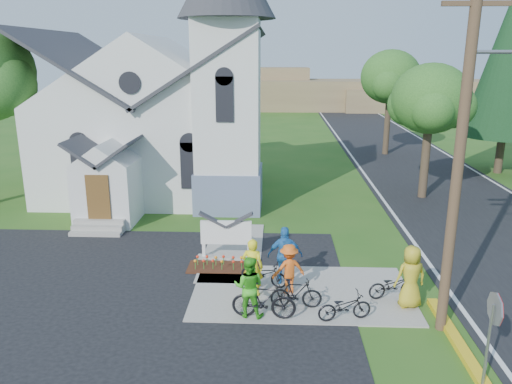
{
  "coord_description": "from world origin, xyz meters",
  "views": [
    {
      "loc": [
        0.65,
        -14.19,
        7.45
      ],
      "look_at": [
        -0.16,
        5.0,
        2.12
      ],
      "focal_mm": 35.0,
      "sensor_mm": 36.0,
      "label": 1
    }
  ],
  "objects_px": {
    "bike_3": "(296,293)",
    "cyclist_1": "(249,287)",
    "utility_pole": "(464,138)",
    "stop_sign": "(493,322)",
    "cyclist_3": "(289,269)",
    "bike_0": "(264,273)",
    "cyclist_4": "(411,277)",
    "cyclist_0": "(252,267)",
    "church_sign": "(226,233)",
    "bike_4": "(393,285)",
    "bike_2": "(345,306)",
    "bike_1": "(264,300)",
    "cyclist_2": "(285,255)"
  },
  "relations": [
    {
      "from": "bike_3",
      "to": "cyclist_1",
      "type": "bearing_deg",
      "value": 110.9
    },
    {
      "from": "utility_pole",
      "to": "stop_sign",
      "type": "relative_size",
      "value": 4.03
    },
    {
      "from": "cyclist_1",
      "to": "cyclist_3",
      "type": "bearing_deg",
      "value": -120.12
    },
    {
      "from": "bike_0",
      "to": "cyclist_4",
      "type": "distance_m",
      "value": 4.64
    },
    {
      "from": "cyclist_0",
      "to": "bike_3",
      "type": "relative_size",
      "value": 1.21
    },
    {
      "from": "church_sign",
      "to": "bike_0",
      "type": "relative_size",
      "value": 1.37
    },
    {
      "from": "bike_3",
      "to": "bike_4",
      "type": "distance_m",
      "value": 3.15
    },
    {
      "from": "stop_sign",
      "to": "bike_2",
      "type": "relative_size",
      "value": 1.56
    },
    {
      "from": "cyclist_4",
      "to": "bike_4",
      "type": "height_order",
      "value": "cyclist_4"
    },
    {
      "from": "cyclist_0",
      "to": "cyclist_3",
      "type": "relative_size",
      "value": 1.15
    },
    {
      "from": "utility_pole",
      "to": "bike_1",
      "type": "relative_size",
      "value": 5.35
    },
    {
      "from": "church_sign",
      "to": "cyclist_2",
      "type": "xyz_separation_m",
      "value": [
        2.16,
        -2.06,
        0.01
      ]
    },
    {
      "from": "church_sign",
      "to": "utility_pole",
      "type": "relative_size",
      "value": 0.22
    },
    {
      "from": "utility_pole",
      "to": "cyclist_4",
      "type": "bearing_deg",
      "value": 119.27
    },
    {
      "from": "bike_0",
      "to": "bike_4",
      "type": "relative_size",
      "value": 1.01
    },
    {
      "from": "cyclist_2",
      "to": "bike_2",
      "type": "relative_size",
      "value": 1.24
    },
    {
      "from": "bike_0",
      "to": "cyclist_3",
      "type": "distance_m",
      "value": 1.02
    },
    {
      "from": "cyclist_0",
      "to": "cyclist_4",
      "type": "distance_m",
      "value": 4.81
    },
    {
      "from": "cyclist_3",
      "to": "bike_1",
      "type": "bearing_deg",
      "value": 47.69
    },
    {
      "from": "cyclist_0",
      "to": "cyclist_1",
      "type": "xyz_separation_m",
      "value": [
        -0.04,
        -1.32,
        -0.02
      ]
    },
    {
      "from": "stop_sign",
      "to": "bike_0",
      "type": "bearing_deg",
      "value": 135.24
    },
    {
      "from": "cyclist_1",
      "to": "bike_3",
      "type": "distance_m",
      "value": 1.56
    },
    {
      "from": "utility_pole",
      "to": "bike_2",
      "type": "bearing_deg",
      "value": 173.7
    },
    {
      "from": "utility_pole",
      "to": "bike_0",
      "type": "relative_size",
      "value": 6.2
    },
    {
      "from": "cyclist_1",
      "to": "cyclist_0",
      "type": "bearing_deg",
      "value": -83.71
    },
    {
      "from": "utility_pole",
      "to": "bike_4",
      "type": "xyz_separation_m",
      "value": [
        -1.03,
        1.72,
        -4.93
      ]
    },
    {
      "from": "bike_4",
      "to": "bike_3",
      "type": "bearing_deg",
      "value": 91.39
    },
    {
      "from": "church_sign",
      "to": "bike_2",
      "type": "height_order",
      "value": "church_sign"
    },
    {
      "from": "church_sign",
      "to": "cyclist_1",
      "type": "bearing_deg",
      "value": -75.74
    },
    {
      "from": "cyclist_0",
      "to": "cyclist_3",
      "type": "bearing_deg",
      "value": -160.44
    },
    {
      "from": "utility_pole",
      "to": "cyclist_0",
      "type": "xyz_separation_m",
      "value": [
        -5.44,
        1.76,
        -4.41
      ]
    },
    {
      "from": "bike_0",
      "to": "cyclist_3",
      "type": "xyz_separation_m",
      "value": [
        0.81,
        -0.49,
        0.4
      ]
    },
    {
      "from": "cyclist_0",
      "to": "bike_2",
      "type": "distance_m",
      "value": 3.13
    },
    {
      "from": "cyclist_1",
      "to": "cyclist_3",
      "type": "distance_m",
      "value": 1.93
    },
    {
      "from": "church_sign",
      "to": "cyclist_1",
      "type": "relative_size",
      "value": 1.2
    },
    {
      "from": "bike_4",
      "to": "stop_sign",
      "type": "bearing_deg",
      "value": -178.63
    },
    {
      "from": "bike_0",
      "to": "bike_3",
      "type": "relative_size",
      "value": 1.04
    },
    {
      "from": "bike_0",
      "to": "bike_3",
      "type": "bearing_deg",
      "value": -125.63
    },
    {
      "from": "stop_sign",
      "to": "cyclist_4",
      "type": "relative_size",
      "value": 1.28
    },
    {
      "from": "utility_pole",
      "to": "bike_1",
      "type": "bearing_deg",
      "value": 176.59
    },
    {
      "from": "cyclist_0",
      "to": "stop_sign",
      "type": "bearing_deg",
      "value": 151.38
    },
    {
      "from": "bike_1",
      "to": "cyclist_3",
      "type": "height_order",
      "value": "cyclist_3"
    },
    {
      "from": "bike_0",
      "to": "bike_3",
      "type": "height_order",
      "value": "bike_3"
    },
    {
      "from": "utility_pole",
      "to": "cyclist_0",
      "type": "distance_m",
      "value": 7.22
    },
    {
      "from": "bike_3",
      "to": "cyclist_0",
      "type": "bearing_deg",
      "value": 59.69
    },
    {
      "from": "church_sign",
      "to": "stop_sign",
      "type": "distance_m",
      "value": 9.97
    },
    {
      "from": "cyclist_2",
      "to": "bike_1",
      "type": "bearing_deg",
      "value": 73.08
    },
    {
      "from": "bike_1",
      "to": "cyclist_2",
      "type": "xyz_separation_m",
      "value": [
        0.64,
        2.34,
        0.42
      ]
    },
    {
      "from": "cyclist_2",
      "to": "cyclist_4",
      "type": "height_order",
      "value": "cyclist_2"
    },
    {
      "from": "stop_sign",
      "to": "church_sign",
      "type": "bearing_deg",
      "value": 131.88
    }
  ]
}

